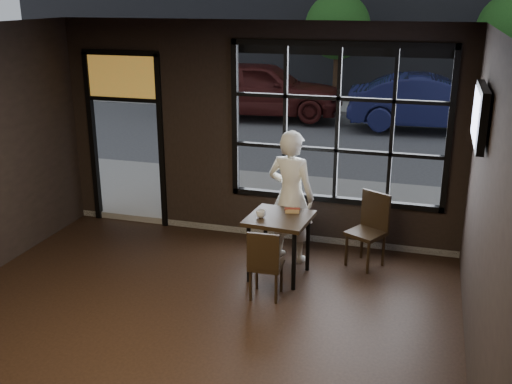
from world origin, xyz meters
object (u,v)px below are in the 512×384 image
(chair_near, at_px, (266,263))
(man, at_px, (291,196))
(cafe_table, at_px, (279,246))
(navy_car, at_px, (431,102))

(chair_near, bearing_deg, man, -93.69)
(cafe_table, height_order, navy_car, navy_car)
(man, distance_m, navy_car, 9.05)
(cafe_table, bearing_deg, man, 93.62)
(man, bearing_deg, chair_near, 101.83)
(navy_car, bearing_deg, cafe_table, 165.26)
(cafe_table, height_order, man, man)
(cafe_table, bearing_deg, chair_near, -85.73)
(cafe_table, xyz_separation_m, navy_car, (1.71, 9.46, 0.39))
(chair_near, bearing_deg, cafe_table, -93.37)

